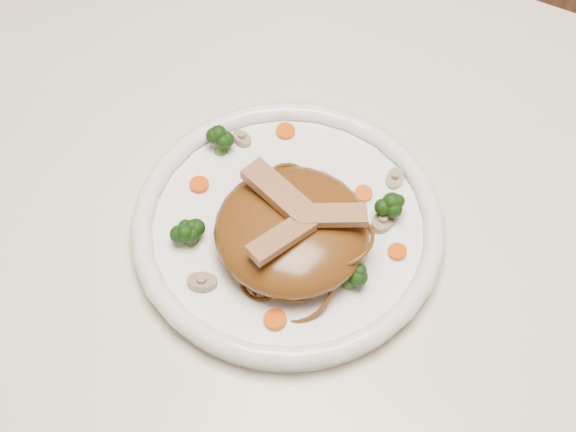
% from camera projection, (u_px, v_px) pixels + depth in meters
% --- Properties ---
extents(table, '(1.20, 0.80, 0.75)m').
position_uv_depth(table, '(327.00, 279.00, 0.84)').
color(table, beige).
rests_on(table, ground).
extents(plate, '(0.35, 0.35, 0.02)m').
position_uv_depth(plate, '(288.00, 229.00, 0.75)').
color(plate, white).
rests_on(plate, table).
extents(noodle_mound, '(0.17, 0.17, 0.05)m').
position_uv_depth(noodle_mound, '(292.00, 230.00, 0.71)').
color(noodle_mound, brown).
rests_on(noodle_mound, plate).
extents(chicken_a, '(0.06, 0.05, 0.01)m').
position_uv_depth(chicken_a, '(332.00, 215.00, 0.69)').
color(chicken_a, '#B27A54').
rests_on(chicken_a, noodle_mound).
extents(chicken_b, '(0.08, 0.05, 0.01)m').
position_uv_depth(chicken_b, '(278.00, 192.00, 0.70)').
color(chicken_b, '#B27A54').
rests_on(chicken_b, noodle_mound).
extents(chicken_c, '(0.04, 0.07, 0.01)m').
position_uv_depth(chicken_c, '(281.00, 238.00, 0.67)').
color(chicken_c, '#B27A54').
rests_on(chicken_c, noodle_mound).
extents(broccoli_0, '(0.04, 0.04, 0.03)m').
position_uv_depth(broccoli_0, '(390.00, 204.00, 0.74)').
color(broccoli_0, '#14350B').
rests_on(broccoli_0, plate).
extents(broccoli_1, '(0.04, 0.04, 0.03)m').
position_uv_depth(broccoli_1, '(220.00, 141.00, 0.78)').
color(broccoli_1, '#14350B').
rests_on(broccoli_1, plate).
extents(broccoli_2, '(0.03, 0.03, 0.03)m').
position_uv_depth(broccoli_2, '(189.00, 231.00, 0.72)').
color(broccoli_2, '#14350B').
rests_on(broccoli_2, plate).
extents(broccoli_3, '(0.03, 0.03, 0.03)m').
position_uv_depth(broccoli_3, '(350.00, 274.00, 0.70)').
color(broccoli_3, '#14350B').
rests_on(broccoli_3, plate).
extents(carrot_0, '(0.02, 0.02, 0.00)m').
position_uv_depth(carrot_0, '(363.00, 194.00, 0.76)').
color(carrot_0, '#F05808').
rests_on(carrot_0, plate).
extents(carrot_1, '(0.02, 0.02, 0.00)m').
position_uv_depth(carrot_1, '(199.00, 185.00, 0.77)').
color(carrot_1, '#F05808').
rests_on(carrot_1, plate).
extents(carrot_2, '(0.02, 0.02, 0.00)m').
position_uv_depth(carrot_2, '(397.00, 252.00, 0.73)').
color(carrot_2, '#F05808').
rests_on(carrot_2, plate).
extents(carrot_3, '(0.02, 0.02, 0.00)m').
position_uv_depth(carrot_3, '(286.00, 131.00, 0.80)').
color(carrot_3, '#F05808').
rests_on(carrot_3, plate).
extents(carrot_4, '(0.03, 0.03, 0.00)m').
position_uv_depth(carrot_4, '(275.00, 320.00, 0.69)').
color(carrot_4, '#F05808').
rests_on(carrot_4, plate).
extents(mushroom_0, '(0.04, 0.04, 0.01)m').
position_uv_depth(mushroom_0, '(202.00, 282.00, 0.71)').
color(mushroom_0, tan).
rests_on(mushroom_0, plate).
extents(mushroom_1, '(0.03, 0.03, 0.01)m').
position_uv_depth(mushroom_1, '(383.00, 222.00, 0.74)').
color(mushroom_1, tan).
rests_on(mushroom_1, plate).
extents(mushroom_2, '(0.03, 0.03, 0.01)m').
position_uv_depth(mushroom_2, '(242.00, 139.00, 0.80)').
color(mushroom_2, tan).
rests_on(mushroom_2, plate).
extents(mushroom_3, '(0.03, 0.03, 0.01)m').
position_uv_depth(mushroom_3, '(395.00, 179.00, 0.77)').
color(mushroom_3, tan).
rests_on(mushroom_3, plate).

